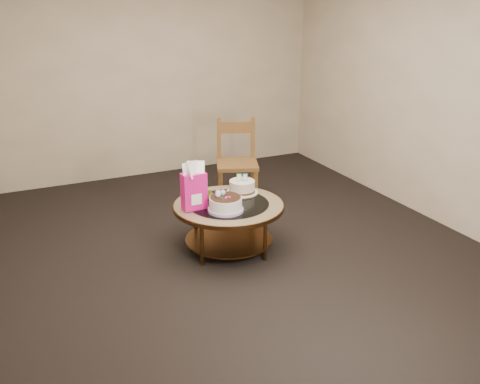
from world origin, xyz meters
name	(u,v)px	position (x,y,z in m)	size (l,w,h in m)	color
ground	(229,248)	(0.00, 0.00, 0.00)	(5.00, 5.00, 0.00)	black
room_walls	(228,84)	(0.00, 0.00, 1.54)	(4.52, 5.02, 2.61)	#C0AD91
coffee_table	(229,211)	(0.00, 0.00, 0.38)	(1.02, 1.02, 0.46)	#533317
decorated_cake	(225,205)	(-0.10, -0.15, 0.52)	(0.32, 0.32, 0.18)	#B497D6
cream_cake	(242,187)	(0.23, 0.19, 0.52)	(0.30, 0.30, 0.19)	white
gift_bag	(194,186)	(-0.33, 0.02, 0.67)	(0.22, 0.16, 0.43)	#ED1696
pillar_candle	(209,194)	(-0.10, 0.25, 0.48)	(0.11, 0.11, 0.08)	tan
dining_chair	(237,162)	(0.55, 1.02, 0.49)	(0.58, 0.58, 0.97)	brown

